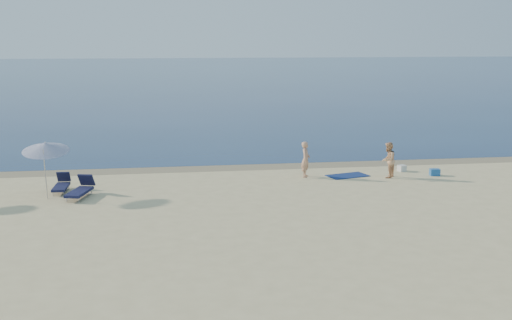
# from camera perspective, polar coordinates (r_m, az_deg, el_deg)

# --- Properties ---
(sea) EXTENTS (240.00, 160.00, 0.01)m
(sea) POSITION_cam_1_polar(r_m,az_deg,el_deg) (111.01, -6.18, 7.65)
(sea) COLOR #0B2047
(sea) RESTS_ON ground
(wet_sand_strip) EXTENTS (240.00, 1.60, 0.00)m
(wet_sand_strip) POSITION_cam_1_polar(r_m,az_deg,el_deg) (31.13, 0.34, -0.59)
(wet_sand_strip) COLOR #847254
(wet_sand_strip) RESTS_ON ground
(person_left) EXTENTS (0.57, 0.69, 1.61)m
(person_left) POSITION_cam_1_polar(r_m,az_deg,el_deg) (28.79, 4.44, 0.05)
(person_left) COLOR tan
(person_left) RESTS_ON ground
(person_right) EXTENTS (0.95, 0.99, 1.60)m
(person_right) POSITION_cam_1_polar(r_m,az_deg,el_deg) (29.20, 11.67, 0.00)
(person_right) COLOR tan
(person_right) RESTS_ON ground
(beach_towel) EXTENTS (2.02, 1.47, 0.03)m
(beach_towel) POSITION_cam_1_polar(r_m,az_deg,el_deg) (29.36, 8.14, -1.39)
(beach_towel) COLOR #102051
(beach_towel) RESTS_ON ground
(white_bag) EXTENTS (0.42, 0.39, 0.29)m
(white_bag) POSITION_cam_1_polar(r_m,az_deg,el_deg) (30.82, 12.84, -0.71)
(white_bag) COLOR silver
(white_bag) RESTS_ON ground
(blue_cooler) EXTENTS (0.46, 0.34, 0.31)m
(blue_cooler) POSITION_cam_1_polar(r_m,az_deg,el_deg) (30.26, 15.60, -1.05)
(blue_cooler) COLOR #1E59A3
(blue_cooler) RESTS_ON ground
(umbrella_near) EXTENTS (1.88, 1.90, 2.37)m
(umbrella_near) POSITION_cam_1_polar(r_m,az_deg,el_deg) (26.17, -18.20, 1.10)
(umbrella_near) COLOR silver
(umbrella_near) RESTS_ON ground
(lounger_left) EXTENTS (0.58, 1.64, 0.72)m
(lounger_left) POSITION_cam_1_polar(r_m,az_deg,el_deg) (27.32, -16.91, -2.15)
(lounger_left) COLOR #15183B
(lounger_left) RESTS_ON ground
(lounger_right) EXTENTS (1.05, 1.93, 0.81)m
(lounger_right) POSITION_cam_1_polar(r_m,az_deg,el_deg) (26.14, -15.34, -2.57)
(lounger_right) COLOR #16193D
(lounger_right) RESTS_ON ground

